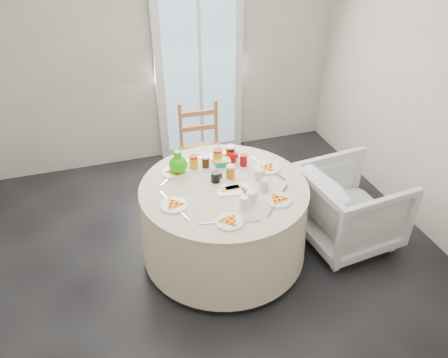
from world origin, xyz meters
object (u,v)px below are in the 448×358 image
object	(u,v)px
armchair	(350,204)
green_pitcher	(178,158)
wooden_chair	(203,153)
table	(224,221)

from	to	relation	value
armchair	green_pitcher	size ratio (longest dim) A/B	4.02
wooden_chair	green_pitcher	xyz separation A→B (m)	(-0.39, -0.69, 0.40)
table	armchair	xyz separation A→B (m)	(1.13, -0.14, 0.02)
wooden_chair	armchair	xyz separation A→B (m)	(1.04, -1.14, -0.08)
table	wooden_chair	xyz separation A→B (m)	(0.09, 1.00, 0.09)
armchair	table	bearing A→B (deg)	77.08
table	wooden_chair	distance (m)	1.01
table	wooden_chair	size ratio (longest dim) A/B	1.45
wooden_chair	armchair	size ratio (longest dim) A/B	1.20
table	green_pitcher	world-z (taller)	green_pitcher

